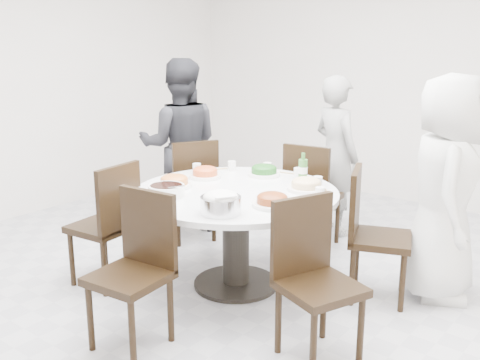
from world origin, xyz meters
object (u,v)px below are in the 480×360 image
Objects in this scene: diner_left at (180,145)px; chair_n at (314,195)px; chair_sw at (102,224)px; soup_bowl at (166,191)px; diner_middle at (336,156)px; beverage_bottle at (303,168)px; chair_s at (129,274)px; rice_bowl at (221,205)px; dining_table at (236,239)px; chair_nw at (190,189)px; chair_ne at (381,236)px; chair_se at (320,284)px; diner_right at (444,189)px.

chair_n is at bearing 153.76° from diner_left.
soup_bowl is (0.52, 0.17, 0.31)m from chair_sw.
diner_middle is 6.35× the size of beverage_bottle.
chair_s is 0.71m from rice_bowl.
diner_left is (-1.27, 0.72, 0.45)m from dining_table.
chair_nw is 0.49m from diner_left.
diner_left is at bearing 142.10° from rice_bowl.
diner_left is (-1.25, -0.81, 0.07)m from diner_middle.
diner_middle is 0.91× the size of diner_left.
dining_table is 1.58× the size of chair_s.
chair_ne and chair_se have the same top height.
soup_bowl is (-0.30, -0.41, 0.41)m from dining_table.
chair_sw is 1.00× the size of chair_se.
chair_n is 2.14m from chair_s.
chair_s reaches higher than soup_bowl.
rice_bowl is at bearing -90.16° from beverage_bottle.
chair_nw is 4.03× the size of beverage_bottle.
beverage_bottle is (1.08, 1.07, 0.39)m from chair_sw.
chair_sw is (-0.82, -0.59, 0.10)m from dining_table.
rice_bowl is (0.25, -1.55, 0.33)m from chair_n.
diner_left is (-1.31, 1.78, 0.35)m from chair_s.
beverage_bottle is at bearing 58.81° from chair_se.
chair_nw is at bearing 105.80° from diner_left.
chair_se is 0.58× the size of diner_left.
chair_se is at bearing -2.44° from soup_bowl.
soup_bowl is at bearing 69.56° from chair_n.
diner_middle is at bearing 82.04° from soup_bowl.
chair_ne is at bearing 131.96° from diner_left.
dining_table is 1.58× the size of chair_se.
chair_nw is at bearing 125.81° from soup_bowl.
chair_nw is 0.58× the size of diner_left.
diner_left is (-1.29, -0.36, 0.35)m from chair_n.
chair_se is 0.59× the size of diner_right.
diner_right is (1.22, -0.27, 0.33)m from chair_n.
diner_right is at bearing 51.10° from chair_s.
chair_s is 3.69× the size of soup_bowl.
chair_s is 1.61m from beverage_bottle.
beverage_bottle is (0.25, -0.59, 0.39)m from chair_n.
diner_left is (-2.51, -0.08, 0.02)m from diner_right.
chair_n is 1.13m from chair_nw.
diner_right is at bearing 117.68° from chair_sw.
chair_nw is at bearing 140.90° from rice_bowl.
chair_se is (1.82, 0.12, 0.00)m from chair_sw.
beverage_bottle is at bearing 75.53° from chair_s.
chair_ne is 0.63× the size of diner_middle.
diner_right is at bearing 140.12° from diner_left.
chair_se is 1.33m from diner_right.
chair_n reaches higher than rice_bowl.
rice_bowl is 1.11× the size of beverage_bottle.
chair_s is 3.65× the size of rice_bowl.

